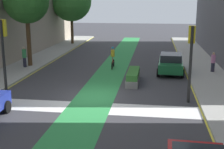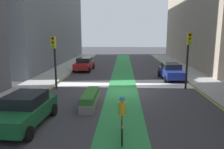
{
  "view_description": "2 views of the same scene",
  "coord_description": "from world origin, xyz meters",
  "px_view_note": "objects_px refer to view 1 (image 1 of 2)",
  "views": [
    {
      "loc": [
        3.43,
        -17.35,
        5.63
      ],
      "look_at": [
        0.94,
        0.7,
        1.22
      ],
      "focal_mm": 49.51,
      "sensor_mm": 36.0,
      "label": 1
    },
    {
      "loc": [
        -0.03,
        16.68,
        4.42
      ],
      "look_at": [
        0.74,
        2.29,
        1.75
      ],
      "focal_mm": 34.88,
      "sensor_mm": 36.0,
      "label": 2
    }
  ],
  "objects_px": {
    "traffic_signal_near_right": "(191,49)",
    "pedestrian_sidewalk_right_a": "(213,62)",
    "street_tree_near": "(26,1)",
    "pedestrian_sidewalk_left_a": "(24,57)",
    "median_planter": "(133,77)",
    "car_green_right_far": "(171,63)",
    "traffic_signal_near_left": "(3,44)",
    "street_tree_far": "(71,1)",
    "cyclist_in_lane": "(113,57)"
  },
  "relations": [
    {
      "from": "traffic_signal_near_left",
      "to": "street_tree_near",
      "type": "relative_size",
      "value": 0.62
    },
    {
      "from": "street_tree_far",
      "to": "traffic_signal_near_right",
      "type": "bearing_deg",
      "value": -59.92
    },
    {
      "from": "car_green_right_far",
      "to": "street_tree_near",
      "type": "height_order",
      "value": "street_tree_near"
    },
    {
      "from": "pedestrian_sidewalk_right_a",
      "to": "pedestrian_sidewalk_left_a",
      "type": "distance_m",
      "value": 15.33
    },
    {
      "from": "pedestrian_sidewalk_right_a",
      "to": "street_tree_near",
      "type": "distance_m",
      "value": 15.83
    },
    {
      "from": "pedestrian_sidewalk_left_a",
      "to": "street_tree_far",
      "type": "distance_m",
      "value": 15.34
    },
    {
      "from": "pedestrian_sidewalk_left_a",
      "to": "median_planter",
      "type": "relative_size",
      "value": 0.49
    },
    {
      "from": "traffic_signal_near_right",
      "to": "pedestrian_sidewalk_left_a",
      "type": "distance_m",
      "value": 14.67
    },
    {
      "from": "traffic_signal_near_left",
      "to": "median_planter",
      "type": "height_order",
      "value": "traffic_signal_near_left"
    },
    {
      "from": "traffic_signal_near_left",
      "to": "car_green_right_far",
      "type": "distance_m",
      "value": 12.72
    },
    {
      "from": "pedestrian_sidewalk_left_a",
      "to": "pedestrian_sidewalk_right_a",
      "type": "bearing_deg",
      "value": 1.27
    },
    {
      "from": "street_tree_near",
      "to": "pedestrian_sidewalk_left_a",
      "type": "bearing_deg",
      "value": -105.93
    },
    {
      "from": "traffic_signal_near_right",
      "to": "traffic_signal_near_left",
      "type": "height_order",
      "value": "traffic_signal_near_left"
    },
    {
      "from": "pedestrian_sidewalk_left_a",
      "to": "median_planter",
      "type": "height_order",
      "value": "pedestrian_sidewalk_left_a"
    },
    {
      "from": "traffic_signal_near_left",
      "to": "cyclist_in_lane",
      "type": "bearing_deg",
      "value": 59.47
    },
    {
      "from": "traffic_signal_near_left",
      "to": "cyclist_in_lane",
      "type": "xyz_separation_m",
      "value": [
        5.14,
        8.71,
        -2.21
      ]
    },
    {
      "from": "traffic_signal_near_left",
      "to": "car_green_right_far",
      "type": "bearing_deg",
      "value": 37.75
    },
    {
      "from": "traffic_signal_near_right",
      "to": "street_tree_near",
      "type": "bearing_deg",
      "value": 148.54
    },
    {
      "from": "traffic_signal_near_right",
      "to": "pedestrian_sidewalk_left_a",
      "type": "height_order",
      "value": "traffic_signal_near_right"
    },
    {
      "from": "car_green_right_far",
      "to": "street_tree_far",
      "type": "distance_m",
      "value": 19.42
    },
    {
      "from": "cyclist_in_lane",
      "to": "pedestrian_sidewalk_right_a",
      "type": "xyz_separation_m",
      "value": [
        8.02,
        -0.76,
        -0.04
      ]
    },
    {
      "from": "car_green_right_far",
      "to": "pedestrian_sidewalk_right_a",
      "type": "height_order",
      "value": "pedestrian_sidewalk_right_a"
    },
    {
      "from": "pedestrian_sidewalk_left_a",
      "to": "traffic_signal_near_left",
      "type": "bearing_deg",
      "value": -74.05
    },
    {
      "from": "median_planter",
      "to": "pedestrian_sidewalk_left_a",
      "type": "bearing_deg",
      "value": 161.09
    },
    {
      "from": "traffic_signal_near_right",
      "to": "median_planter",
      "type": "bearing_deg",
      "value": 131.78
    },
    {
      "from": "street_tree_near",
      "to": "street_tree_far",
      "type": "height_order",
      "value": "street_tree_far"
    },
    {
      "from": "pedestrian_sidewalk_right_a",
      "to": "traffic_signal_near_right",
      "type": "bearing_deg",
      "value": -109.44
    },
    {
      "from": "car_green_right_far",
      "to": "pedestrian_sidewalk_right_a",
      "type": "relative_size",
      "value": 2.78
    },
    {
      "from": "median_planter",
      "to": "cyclist_in_lane",
      "type": "bearing_deg",
      "value": 115.23
    },
    {
      "from": "traffic_signal_near_right",
      "to": "median_planter",
      "type": "relative_size",
      "value": 1.22
    },
    {
      "from": "street_tree_near",
      "to": "street_tree_far",
      "type": "distance_m",
      "value": 14.0
    },
    {
      "from": "pedestrian_sidewalk_left_a",
      "to": "median_planter",
      "type": "xyz_separation_m",
      "value": [
        9.34,
        -3.2,
        -0.63
      ]
    },
    {
      "from": "pedestrian_sidewalk_right_a",
      "to": "pedestrian_sidewalk_left_a",
      "type": "bearing_deg",
      "value": -178.73
    },
    {
      "from": "street_tree_far",
      "to": "car_green_right_far",
      "type": "bearing_deg",
      "value": -50.96
    },
    {
      "from": "cyclist_in_lane",
      "to": "street_tree_near",
      "type": "bearing_deg",
      "value": -176.54
    },
    {
      "from": "cyclist_in_lane",
      "to": "pedestrian_sidewalk_right_a",
      "type": "distance_m",
      "value": 8.05
    },
    {
      "from": "traffic_signal_near_left",
      "to": "median_planter",
      "type": "distance_m",
      "value": 8.86
    },
    {
      "from": "traffic_signal_near_right",
      "to": "traffic_signal_near_left",
      "type": "distance_m",
      "value": 10.58
    },
    {
      "from": "traffic_signal_near_right",
      "to": "street_tree_far",
      "type": "xyz_separation_m",
      "value": [
        -12.55,
        21.68,
        2.51
      ]
    },
    {
      "from": "pedestrian_sidewalk_left_a",
      "to": "car_green_right_far",
      "type": "bearing_deg",
      "value": 0.17
    },
    {
      "from": "cyclist_in_lane",
      "to": "median_planter",
      "type": "height_order",
      "value": "cyclist_in_lane"
    },
    {
      "from": "pedestrian_sidewalk_right_a",
      "to": "median_planter",
      "type": "height_order",
      "value": "pedestrian_sidewalk_right_a"
    },
    {
      "from": "car_green_right_far",
      "to": "pedestrian_sidewalk_left_a",
      "type": "distance_m",
      "value": 12.05
    },
    {
      "from": "traffic_signal_near_right",
      "to": "median_planter",
      "type": "xyz_separation_m",
      "value": [
        -3.4,
        3.8,
        -2.6
      ]
    },
    {
      "from": "traffic_signal_near_right",
      "to": "street_tree_near",
      "type": "xyz_separation_m",
      "value": [
        -12.55,
        7.68,
        2.55
      ]
    },
    {
      "from": "pedestrian_sidewalk_right_a",
      "to": "pedestrian_sidewalk_left_a",
      "type": "xyz_separation_m",
      "value": [
        -15.33,
        -0.34,
        0.11
      ]
    },
    {
      "from": "car_green_right_far",
      "to": "street_tree_far",
      "type": "xyz_separation_m",
      "value": [
        -11.87,
        14.64,
        4.7
      ]
    },
    {
      "from": "traffic_signal_near_right",
      "to": "cyclist_in_lane",
      "type": "relative_size",
      "value": 2.31
    },
    {
      "from": "cyclist_in_lane",
      "to": "street_tree_far",
      "type": "bearing_deg",
      "value": 117.72
    },
    {
      "from": "traffic_signal_near_right",
      "to": "pedestrian_sidewalk_right_a",
      "type": "bearing_deg",
      "value": 70.56
    }
  ]
}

